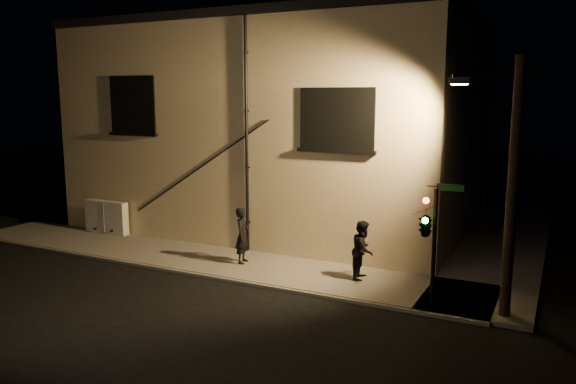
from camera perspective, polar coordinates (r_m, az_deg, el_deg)
The scene contains 8 objects.
ground at distance 17.49m, azimuth -3.86°, elevation -9.39°, with size 90.00×90.00×0.00m, color black.
sidewalk at distance 20.75m, azimuth 5.25°, elevation -6.15°, with size 21.00×16.00×0.12m.
building at distance 25.92m, azimuth 0.36°, elevation 6.80°, with size 16.20×12.23×8.80m.
utility_cabinet at distance 24.38m, azimuth -17.95°, elevation -2.43°, with size 2.05×0.34×1.35m, color silver.
pedestrian_a at distance 19.08m, azimuth -4.63°, elevation -4.42°, with size 0.69×0.45×1.90m, color black.
pedestrian_b at distance 17.56m, azimuth 7.62°, elevation -5.84°, with size 0.89×0.69×1.83m, color black.
traffic_signal at distance 15.37m, azimuth 13.89°, elevation -3.18°, with size 1.28×1.97×3.34m.
streetlamp_pole at distance 15.12m, azimuth 21.48°, elevation 0.96°, with size 2.01×1.38×6.69m.
Camera 1 is at (8.39, -14.25, 5.71)m, focal length 35.00 mm.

